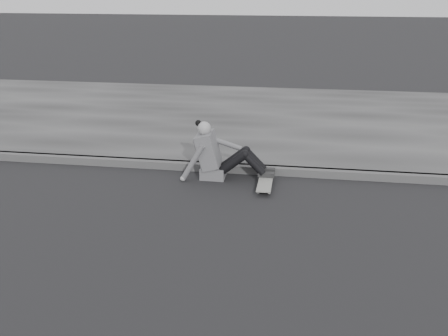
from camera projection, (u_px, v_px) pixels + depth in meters
The scene contains 5 objects.
ground at pixel (348, 269), 5.12m from camera, with size 80.00×80.00×0.00m, color black.
curb at pixel (335, 174), 7.49m from camera, with size 24.00×0.16×0.12m, color #454545.
sidewalk at pixel (327, 121), 10.28m from camera, with size 24.00×6.00×0.12m, color #373737.
skateboard at pixel (265, 182), 7.14m from camera, with size 0.20×0.78×0.09m.
seated_woman at pixel (217, 155), 7.37m from camera, with size 1.38×0.46×0.88m.
Camera 1 is at (-0.59, -4.57, 2.77)m, focal length 40.00 mm.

